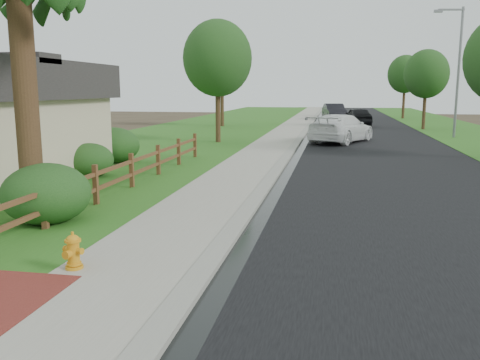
% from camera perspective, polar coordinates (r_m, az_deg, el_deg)
% --- Properties ---
extents(ground, '(120.00, 120.00, 0.00)m').
position_cam_1_polar(ground, '(7.85, -8.70, -12.52)').
color(ground, '#3B2F20').
extents(road, '(8.00, 90.00, 0.02)m').
position_cam_1_polar(road, '(41.99, 13.50, 5.76)').
color(road, black).
rests_on(road, ground).
extents(curb, '(0.40, 90.00, 0.12)m').
position_cam_1_polar(curb, '(41.98, 7.74, 6.01)').
color(curb, gray).
rests_on(curb, ground).
extents(wet_gutter, '(0.50, 90.00, 0.00)m').
position_cam_1_polar(wet_gutter, '(41.97, 8.22, 5.95)').
color(wet_gutter, black).
rests_on(wet_gutter, road).
extents(sidewalk, '(2.20, 90.00, 0.10)m').
position_cam_1_polar(sidewalk, '(42.07, 5.97, 6.05)').
color(sidewalk, gray).
rests_on(sidewalk, ground).
extents(grass_strip, '(1.60, 90.00, 0.06)m').
position_cam_1_polar(grass_strip, '(42.26, 3.38, 6.07)').
color(grass_strip, '#285A19').
rests_on(grass_strip, ground).
extents(lawn_near, '(9.00, 90.00, 0.04)m').
position_cam_1_polar(lawn_near, '(43.22, -3.51, 6.15)').
color(lawn_near, '#285A19').
rests_on(lawn_near, ground).
extents(verge_far, '(6.00, 90.00, 0.04)m').
position_cam_1_polar(verge_far, '(42.90, 22.78, 5.35)').
color(verge_far, '#285A19').
rests_on(verge_far, ground).
extents(ranch_fence, '(0.12, 16.92, 1.10)m').
position_cam_1_polar(ranch_fence, '(14.74, -13.86, 0.50)').
color(ranch_fence, '#4F311A').
rests_on(ranch_fence, ground).
extents(fire_hydrant, '(0.41, 0.33, 0.63)m').
position_cam_1_polar(fire_hydrant, '(8.84, -18.22, -7.66)').
color(fire_hydrant, '#C78B17').
rests_on(fire_hydrant, sidewalk).
extents(white_suv, '(4.22, 5.97, 1.61)m').
position_cam_1_polar(white_suv, '(29.70, 11.27, 5.72)').
color(white_suv, white).
rests_on(white_suv, road).
extents(dark_car_mid, '(2.44, 4.77, 1.55)m').
position_cam_1_polar(dark_car_mid, '(43.70, 13.07, 6.97)').
color(dark_car_mid, black).
rests_on(dark_car_mid, road).
extents(dark_car_far, '(2.55, 5.17, 1.63)m').
position_cam_1_polar(dark_car_far, '(50.87, 10.53, 7.52)').
color(dark_car_far, black).
rests_on(dark_car_far, road).
extents(streetlight, '(1.82, 0.51, 7.92)m').
position_cam_1_polar(streetlight, '(34.56, 23.14, 11.79)').
color(streetlight, gray).
rests_on(streetlight, ground).
extents(boulder, '(1.27, 1.08, 0.72)m').
position_cam_1_polar(boulder, '(16.33, -20.14, 0.17)').
color(boulder, brown).
rests_on(boulder, ground).
extents(shrub_b, '(2.35, 2.35, 1.38)m').
position_cam_1_polar(shrub_b, '(12.26, -20.91, -1.45)').
color(shrub_b, '#1C4418').
rests_on(shrub_b, ground).
extents(shrub_c, '(2.02, 2.02, 1.19)m').
position_cam_1_polar(shrub_c, '(18.28, -16.54, 2.12)').
color(shrub_c, '#1C4418').
rests_on(shrub_c, ground).
extents(shrub_d, '(2.28, 2.28, 1.48)m').
position_cam_1_polar(shrub_d, '(21.59, -14.06, 3.80)').
color(shrub_d, '#1C4418').
rests_on(shrub_d, ground).
extents(tree_near_left, '(3.87, 3.87, 6.85)m').
position_cam_1_polar(tree_near_left, '(29.13, -2.54, 13.48)').
color(tree_near_left, '#392617').
rests_on(tree_near_left, ground).
extents(tree_mid_left, '(3.79, 3.79, 6.78)m').
position_cam_1_polar(tree_mid_left, '(41.98, -2.03, 12.41)').
color(tree_mid_left, '#392617').
rests_on(tree_mid_left, ground).
extents(tree_mid_right, '(3.29, 3.29, 5.96)m').
position_cam_1_polar(tree_mid_right, '(41.01, 20.20, 11.10)').
color(tree_mid_right, '#392617').
rests_on(tree_mid_right, ground).
extents(tree_far_right, '(3.53, 3.53, 6.50)m').
position_cam_1_polar(tree_far_right, '(55.76, 18.05, 11.23)').
color(tree_far_right, '#392617').
rests_on(tree_far_right, ground).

